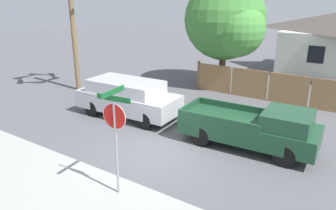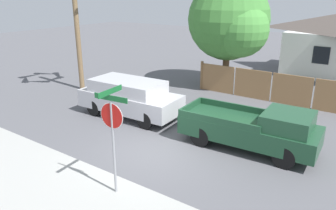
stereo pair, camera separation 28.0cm
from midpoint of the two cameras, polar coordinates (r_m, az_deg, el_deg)
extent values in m
plane|color=#56565B|center=(12.14, -2.99, -8.18)|extent=(80.00, 80.00, 0.00)
cube|color=#A3A39E|center=(9.90, -15.93, -15.86)|extent=(36.00, 3.20, 0.01)
cube|color=#997047|center=(19.29, 7.67, 4.64)|extent=(2.01, 0.06, 1.59)
cube|color=#997047|center=(18.51, 13.51, 3.65)|extent=(2.01, 0.06, 1.59)
cube|color=#997047|center=(17.94, 19.77, 2.56)|extent=(2.01, 0.06, 1.59)
cube|color=#997047|center=(17.61, 26.35, 1.37)|extent=(2.01, 0.06, 1.59)
cube|color=brown|center=(19.74, 4.94, 5.22)|extent=(0.12, 0.12, 1.69)
cube|color=black|center=(23.22, 24.04, 8.02)|extent=(1.00, 0.04, 1.10)
cylinder|color=brown|center=(20.59, 9.02, 6.43)|extent=(0.40, 0.40, 2.24)
sphere|color=#428438|center=(20.17, 9.46, 14.51)|extent=(4.76, 4.76, 4.76)
sphere|color=#478F3C|center=(19.24, 11.60, 12.75)|extent=(3.10, 3.10, 3.10)
cylinder|color=brown|center=(19.84, -16.42, 10.97)|extent=(0.28, 0.28, 6.02)
cube|color=#B7B7BC|center=(15.34, -7.42, 0.70)|extent=(4.91, 2.19, 0.81)
cube|color=#B7B7BC|center=(15.21, -7.89, 3.23)|extent=(3.46, 1.97, 0.57)
cube|color=black|center=(14.29, -2.83, 2.36)|extent=(0.14, 1.73, 0.48)
cylinder|color=black|center=(15.32, -0.93, -0.69)|extent=(0.74, 0.22, 0.74)
cylinder|color=black|center=(13.96, -4.70, -2.77)|extent=(0.74, 0.22, 0.74)
cylinder|color=black|center=(17.01, -9.54, 1.07)|extent=(0.74, 0.22, 0.74)
cylinder|color=black|center=(15.79, -13.60, -0.63)|extent=(0.74, 0.22, 0.74)
cube|color=#1E472D|center=(12.56, 13.09, -4.10)|extent=(5.06, 2.12, 0.71)
cube|color=#1E472D|center=(12.03, 19.51, -2.48)|extent=(1.67, 1.81, 0.58)
cube|color=#1E472D|center=(13.43, 11.03, -0.23)|extent=(3.12, 0.23, 0.25)
cube|color=#1E472D|center=(11.86, 8.01, -2.69)|extent=(3.12, 0.23, 0.25)
cube|color=#1E472D|center=(13.25, 3.17, -0.16)|extent=(0.16, 1.79, 0.25)
cylinder|color=black|center=(13.13, 20.56, -5.41)|extent=(0.76, 0.22, 0.76)
cylinder|color=black|center=(11.64, 18.94, -8.43)|extent=(0.76, 0.22, 0.76)
cylinder|color=black|center=(13.89, 8.04, -2.97)|extent=(0.76, 0.22, 0.76)
cylinder|color=black|center=(12.49, 5.01, -5.46)|extent=(0.76, 0.22, 0.76)
cylinder|color=gray|center=(9.36, -9.86, -7.62)|extent=(0.07, 0.07, 2.79)
cylinder|color=red|center=(8.96, -10.21, -1.96)|extent=(0.71, 0.10, 0.71)
cylinder|color=white|center=(8.96, -10.22, -1.96)|extent=(0.75, 0.09, 0.75)
cube|color=#19602D|center=(8.79, -10.40, 1.13)|extent=(1.08, 0.14, 0.15)
cube|color=#19602D|center=(8.74, -10.47, 2.25)|extent=(0.12, 0.98, 0.15)
camera|label=1|loc=(0.14, -90.66, -0.23)|focal=35.00mm
camera|label=2|loc=(0.14, 89.34, 0.23)|focal=35.00mm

